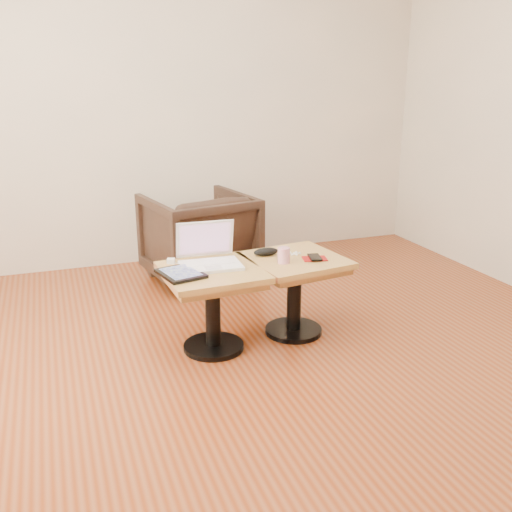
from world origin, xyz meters
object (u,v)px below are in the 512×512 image
object	(u,v)px
laptop	(209,257)
side_table_left	(212,290)
side_table_right	(295,277)
striped_cup	(284,255)
armchair	(199,237)

from	to	relation	value
laptop	side_table_left	bearing A→B (deg)	-92.66
side_table_left	side_table_right	xyz separation A→B (m)	(0.52, 0.04, 0.00)
laptop	striped_cup	world-z (taller)	laptop
side_table_right	side_table_left	bearing A→B (deg)	176.95
armchair	side_table_right	bearing A→B (deg)	93.84
striped_cup	armchair	xyz separation A→B (m)	(-0.20, 1.20, -0.19)
side_table_right	laptop	size ratio (longest dim) A/B	1.72
armchair	side_table_left	bearing A→B (deg)	68.06
striped_cup	side_table_left	bearing A→B (deg)	176.24
side_table_left	side_table_right	world-z (taller)	same
side_table_left	laptop	world-z (taller)	laptop
side_table_right	striped_cup	size ratio (longest dim) A/B	6.62
striped_cup	armchair	world-z (taller)	armchair
side_table_right	striped_cup	xyz separation A→B (m)	(-0.10, -0.07, 0.17)
side_table_left	armchair	size ratio (longest dim) A/B	0.75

